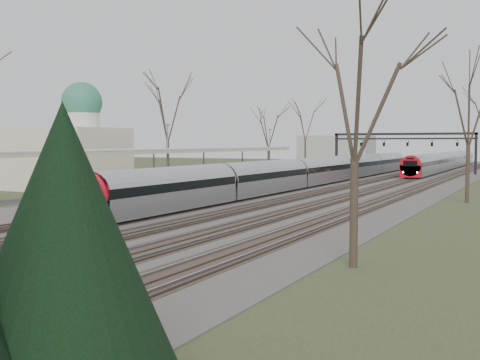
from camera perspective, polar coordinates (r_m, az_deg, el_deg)
name	(u,v)px	position (r m, az deg, el deg)	size (l,w,h in m)	color
track_bed	(343,186)	(64.17, 9.70, -0.54)	(24.00, 160.00, 0.22)	#474442
platform	(177,190)	(52.11, -5.95, -0.96)	(3.50, 69.00, 1.00)	#9E9B93
canopy	(146,151)	(48.22, -8.88, 2.73)	(4.10, 50.00, 3.11)	slate
dome_building	(69,152)	(60.14, -15.92, 2.59)	(10.00, 8.00, 10.30)	beige
signal_gantry	(403,141)	(93.08, 15.20, 3.63)	(21.00, 0.59, 6.08)	black
tree_west_far	(168,111)	(65.18, -6.88, 6.54)	(5.50, 5.50, 11.33)	#2D231C
tree_east_near	(355,88)	(22.12, 10.88, 8.59)	(4.50, 4.50, 9.27)	#2D231C
tree_east_far	(469,107)	(48.52, 20.90, 6.51)	(5.00, 5.00, 10.30)	#2D231C
train_near	(320,171)	(65.61, 7.58, 0.81)	(2.62, 75.21, 3.05)	#A5A8AF
train_far	(446,161)	(106.18, 18.92, 1.68)	(2.62, 60.21, 3.05)	#A5A8AF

